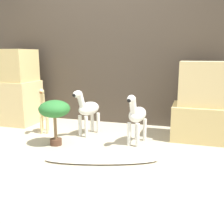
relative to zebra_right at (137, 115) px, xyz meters
The scene contains 9 objects.
ground_plane 0.92m from the zebra_right, 140.22° to the right, with size 14.00×14.00×0.00m, color #B2A88E.
wall_back 1.36m from the zebra_right, 124.84° to the left, with size 6.40×0.08×2.20m.
rock_pillar_left 2.10m from the zebra_right, 168.19° to the left, with size 0.71×0.55×1.14m.
rock_pillar_right 0.86m from the zebra_right, 29.93° to the left, with size 0.71×0.55×0.98m.
zebra_right is the anchor object (origin of this frame).
zebra_left 0.72m from the zebra_right, 166.86° to the left, with size 0.28×0.49×0.63m.
giraffe_figurine 1.31m from the zebra_right, behind, with size 0.25×0.36×0.64m.
potted_palm_front 0.97m from the zebra_right, 159.96° to the right, with size 0.37×0.37×0.54m.
surfboard 0.76m from the zebra_right, 109.83° to the right, with size 1.17×0.56×0.09m.
Camera 1 is at (1.27, -2.46, 1.06)m, focal length 42.00 mm.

